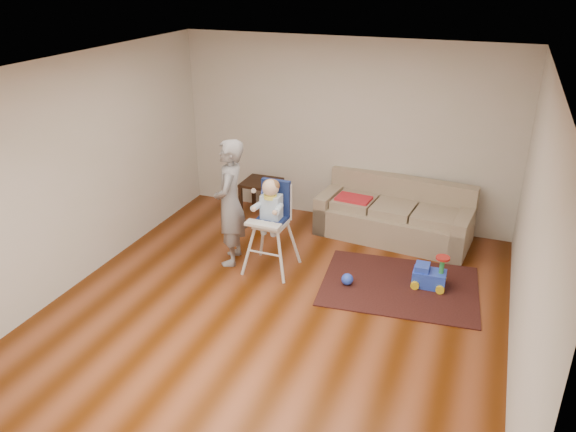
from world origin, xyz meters
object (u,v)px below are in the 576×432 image
(side_table, at_px, (262,198))
(ride_on_toy, at_px, (430,270))
(high_chair, at_px, (271,227))
(toy_ball, at_px, (347,279))
(sofa, at_px, (394,211))
(adult, at_px, (230,203))

(side_table, distance_m, ride_on_toy, 3.04)
(side_table, distance_m, high_chair, 1.76)
(toy_ball, bearing_deg, side_table, 138.61)
(sofa, bearing_deg, adult, -136.23)
(ride_on_toy, distance_m, high_chair, 2.01)
(adult, bearing_deg, side_table, 173.69)
(sofa, bearing_deg, high_chair, -125.70)
(toy_ball, bearing_deg, sofa, 80.53)
(side_table, xyz_separation_m, high_chair, (0.80, -1.54, 0.32))
(ride_on_toy, relative_size, adult, 0.26)
(high_chair, bearing_deg, sofa, 49.36)
(toy_ball, bearing_deg, ride_on_toy, 19.12)
(toy_ball, distance_m, adult, 1.76)
(sofa, relative_size, high_chair, 1.78)
(ride_on_toy, distance_m, toy_ball, 1.00)
(toy_ball, height_order, high_chair, high_chair)
(ride_on_toy, height_order, adult, adult)
(ride_on_toy, bearing_deg, high_chair, -173.79)
(ride_on_toy, bearing_deg, toy_ball, -162.06)
(toy_ball, height_order, adult, adult)
(toy_ball, bearing_deg, high_chair, 176.12)
(side_table, height_order, adult, adult)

